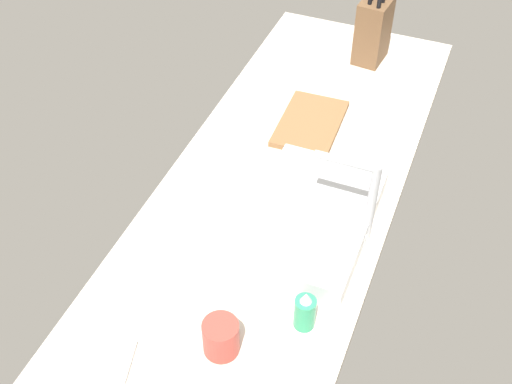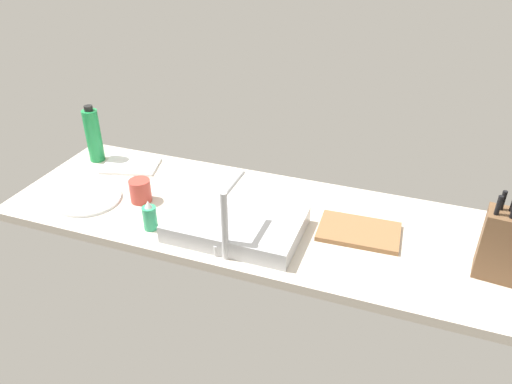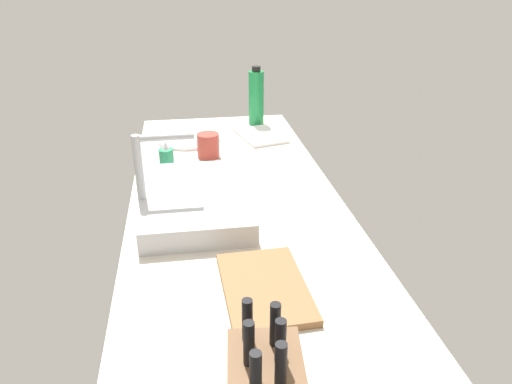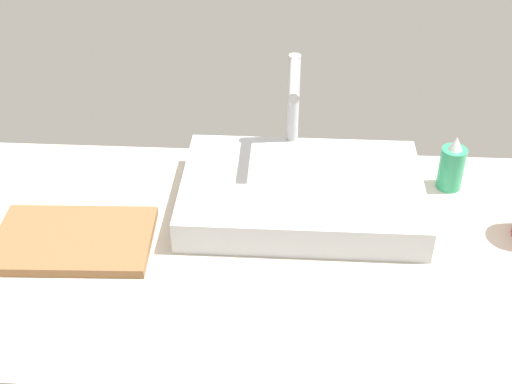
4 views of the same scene
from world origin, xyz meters
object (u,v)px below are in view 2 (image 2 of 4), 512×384
object	(u,v)px
knife_block	(503,245)
dinner_plate	(88,199)
dish_towel	(131,166)
coffee_mug	(140,191)
soap_bottle	(150,217)
faucet	(227,215)
sink_basin	(236,224)
cutting_board	(359,232)
water_bottle	(93,135)

from	to	relation	value
knife_block	dinner_plate	bearing A→B (deg)	8.43
dish_towel	dinner_plate	bearing A→B (deg)	88.95
coffee_mug	soap_bottle	bearing A→B (deg)	131.15
faucet	knife_block	bearing A→B (deg)	-167.27
knife_block	coffee_mug	bearing A→B (deg)	5.75
soap_bottle	sink_basin	bearing A→B (deg)	-163.88
soap_bottle	dinner_plate	xyz separation A→B (cm)	(33.50, -8.34, -4.36)
sink_basin	coffee_mug	size ratio (longest dim) A/B	5.02
dish_towel	sink_basin	bearing A→B (deg)	154.72
faucet	cutting_board	distance (cm)	49.46
dinner_plate	knife_block	bearing A→B (deg)	-177.54
knife_block	water_bottle	size ratio (longest dim) A/B	1.12
water_bottle	dish_towel	size ratio (longest dim) A/B	1.09
water_bottle	dish_towel	distance (cm)	21.66
faucet	cutting_board	xyz separation A→B (cm)	(-39.28, -26.33, -14.50)
soap_bottle	coffee_mug	size ratio (longest dim) A/B	1.28
sink_basin	faucet	size ratio (longest dim) A/B	1.83
sink_basin	knife_block	xyz separation A→B (cm)	(-85.21, -6.10, 8.59)
faucet	cutting_board	world-z (taller)	faucet
soap_bottle	dinner_plate	bearing A→B (deg)	-13.99
water_bottle	knife_block	bearing A→B (deg)	171.57
knife_block	water_bottle	distance (cm)	168.02
dinner_plate	coffee_mug	xyz separation A→B (cm)	(-20.20, -6.87, 3.99)
cutting_board	dish_towel	distance (cm)	105.32
dinner_plate	cutting_board	bearing A→B (deg)	-172.43
cutting_board	coffee_mug	distance (cm)	84.81
faucet	coffee_mug	xyz separation A→B (cm)	(45.16, -19.29, -10.82)
sink_basin	dish_towel	size ratio (longest dim) A/B	1.93
knife_block	coffee_mug	distance (cm)	128.54
water_bottle	sink_basin	bearing A→B (deg)	159.21
soap_bottle	knife_block	bearing A→B (deg)	-172.71
water_bottle	dish_towel	xyz separation A→B (cm)	(-18.22, 1.10, -11.67)
water_bottle	faucet	bearing A→B (deg)	152.38
coffee_mug	faucet	bearing A→B (deg)	156.87
knife_block	water_bottle	bearing A→B (deg)	-2.47
soap_bottle	water_bottle	bearing A→B (deg)	-37.58
soap_bottle	water_bottle	size ratio (longest dim) A/B	0.45
faucet	knife_block	xyz separation A→B (cm)	(-83.17, -18.80, -3.62)
knife_block	soap_bottle	distance (cm)	116.18
soap_bottle	dinner_plate	distance (cm)	34.80
sink_basin	dinner_plate	bearing A→B (deg)	0.25
sink_basin	soap_bottle	xyz separation A→B (cm)	(29.83, 8.62, 1.76)
water_bottle	dinner_plate	world-z (taller)	water_bottle
coffee_mug	sink_basin	bearing A→B (deg)	171.31
sink_basin	cutting_board	bearing A→B (deg)	-161.73
faucet	dinner_plate	world-z (taller)	faucet
knife_block	coffee_mug	world-z (taller)	knife_block
dish_towel	soap_bottle	bearing A→B (deg)	130.73
cutting_board	coffee_mug	bearing A→B (deg)	4.77
cutting_board	dinner_plate	world-z (taller)	cutting_board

